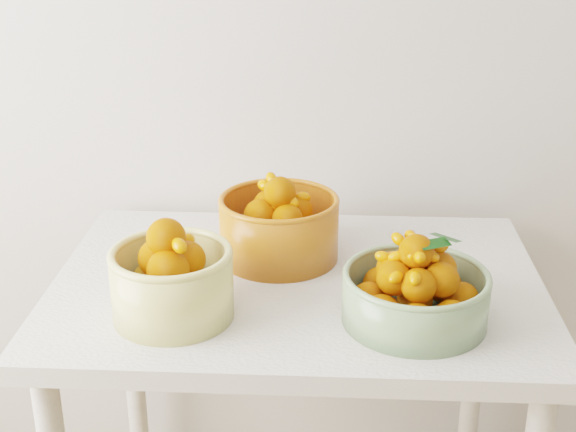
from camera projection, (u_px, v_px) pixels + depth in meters
The scene contains 4 objects.
table at pixel (297, 320), 1.68m from camera, with size 1.00×0.70×0.75m.
bowl_cream at pixel (172, 280), 1.48m from camera, with size 0.25×0.25×0.20m.
bowl_green at pixel (415, 292), 1.47m from camera, with size 0.29×0.29×0.17m.
bowl_orange at pixel (279, 226), 1.71m from camera, with size 0.30×0.30×0.19m.
Camera 1 is at (-0.23, 0.13, 1.50)m, focal length 50.00 mm.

